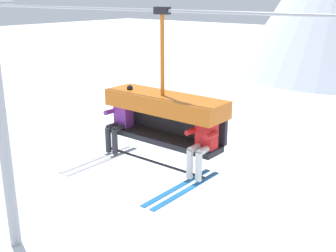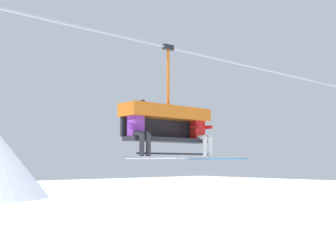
{
  "view_description": "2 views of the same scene",
  "coord_description": "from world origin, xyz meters",
  "px_view_note": "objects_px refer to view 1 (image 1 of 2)",
  "views": [
    {
      "loc": [
        3.16,
        -6.29,
        7.92
      ],
      "look_at": [
        -1.2,
        -0.89,
        5.73
      ],
      "focal_mm": 45.0,
      "sensor_mm": 36.0,
      "label": 1
    },
    {
      "loc": [
        -7.79,
        -8.33,
        4.91
      ],
      "look_at": [
        -1.23,
        -0.61,
        5.78
      ],
      "focal_mm": 45.0,
      "sensor_mm": 36.0,
      "label": 2
    }
  ],
  "objects_px": {
    "skier_purple": "(119,119)",
    "skier_red": "(202,141)",
    "lift_tower_near": "(1,125)",
    "chairlift_chair": "(165,111)"
  },
  "relations": [
    {
      "from": "skier_purple",
      "to": "skier_red",
      "type": "relative_size",
      "value": 1.0
    },
    {
      "from": "lift_tower_near",
      "to": "chairlift_chair",
      "type": "height_order",
      "value": "lift_tower_near"
    },
    {
      "from": "skier_red",
      "to": "chairlift_chair",
      "type": "bearing_deg",
      "value": 166.93
    },
    {
      "from": "skier_red",
      "to": "skier_purple",
      "type": "bearing_deg",
      "value": 179.79
    },
    {
      "from": "lift_tower_near",
      "to": "skier_purple",
      "type": "distance_m",
      "value": 6.31
    },
    {
      "from": "lift_tower_near",
      "to": "skier_purple",
      "type": "height_order",
      "value": "lift_tower_near"
    },
    {
      "from": "lift_tower_near",
      "to": "chairlift_chair",
      "type": "distance_m",
      "value": 7.27
    },
    {
      "from": "lift_tower_near",
      "to": "skier_red",
      "type": "xyz_separation_m",
      "value": [
        7.96,
        -0.93,
        1.51
      ]
    },
    {
      "from": "skier_purple",
      "to": "skier_red",
      "type": "bearing_deg",
      "value": -0.21
    },
    {
      "from": "skier_purple",
      "to": "chairlift_chair",
      "type": "bearing_deg",
      "value": 12.72
    }
  ]
}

